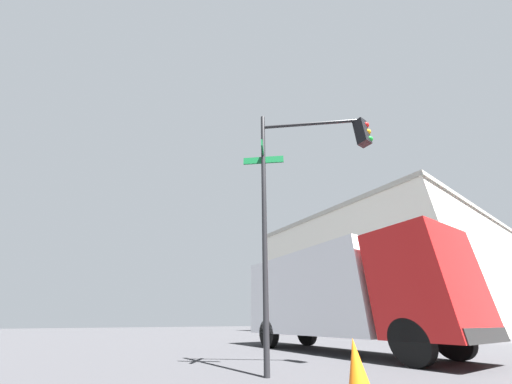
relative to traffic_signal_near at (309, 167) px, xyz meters
The scene contains 4 objects.
traffic_signal_near is the anchor object (origin of this frame).
building_stucco 27.79m from the traffic_signal_near, 113.07° to the left, with size 18.46×23.38×10.52m.
box_truck_second 5.29m from the traffic_signal_near, 125.48° to the left, with size 8.33×2.81×3.37m.
traffic_cone 4.46m from the traffic_signal_near, 37.82° to the right, with size 0.36×0.36×0.72m, color orange.
Camera 1 is at (-2.49, -10.36, 0.91)m, focal length 17.48 mm.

